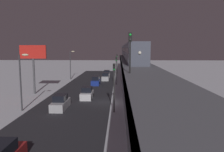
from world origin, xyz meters
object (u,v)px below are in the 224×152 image
Objects in this scene: sedan_silver_2 at (60,103)px; traffic_light_far at (117,61)px; sedan_silver_3 at (106,77)px; traffic_light_mid at (116,67)px; sedan_blue at (96,81)px; rail_signal at (130,46)px; traffic_light_near at (114,81)px; sedan_white at (87,94)px; commercial_billboard at (33,57)px; sedan_silver at (107,74)px; subway_train at (128,51)px.

traffic_light_far is (-7.50, -42.33, 3.40)m from sedan_silver_2.
sedan_silver_3 is 8.65m from traffic_light_mid.
sedan_blue is at bearing 2.30° from traffic_light_mid.
traffic_light_near is at bearing -74.86° from rail_signal.
traffic_light_mid reaches higher than sedan_white.
sedan_silver_3 is 22.49m from commercial_billboard.
traffic_light_mid is (-7.50, -20.40, 3.40)m from sedan_silver_2.
sedan_blue is 0.47× the size of commercial_billboard.
sedan_white and sedan_silver have the same top height.
sedan_silver_2 is 13.68m from commercial_billboard.
sedan_silver is 0.52× the size of commercial_billboard.
rail_signal is at bearing 139.64° from sedan_silver_2.
traffic_light_far is at bearing -90.00° from traffic_light_near.
sedan_white is 15.23m from traffic_light_mid.
traffic_light_near is at bearing 142.81° from commercial_billboard.
traffic_light_near and traffic_light_mid have the same top height.
sedan_white is (8.10, 30.73, -6.87)m from subway_train.
rail_signal is at bearing 87.83° from subway_train.
rail_signal reaches higher than subway_train.
traffic_light_mid is at bearing -110.19° from sedan_silver_2.
sedan_silver_3 is (-1.80, -7.59, 0.00)m from sedan_blue.
sedan_silver_3 is at bearing -123.70° from commercial_billboard.
rail_signal reaches higher than sedan_silver.
subway_train is 15.92× the size of sedan_silver_3.
sedan_blue is (1.80, 13.63, 0.00)m from sedan_silver.
commercial_billboard reaches higher than sedan_blue.
subway_train reaches higher than traffic_light_far.
sedan_silver is 9.59m from traffic_light_far.
rail_signal is at bearing 91.94° from traffic_light_far.
traffic_light_far is 0.72× the size of commercial_billboard.
subway_train is 17.34m from traffic_light_mid.
rail_signal is at bearing -65.64° from sedan_white.
rail_signal is 0.95× the size of sedan_blue.
rail_signal reaches higher than sedan_blue.
subway_train is 11.57× the size of traffic_light_mid.
rail_signal is 0.97× the size of sedan_white.
sedan_silver_3 is at bearing -82.64° from rail_signal.
traffic_light_mid and traffic_light_far have the same top height.
sedan_silver_2 is at bearing 79.95° from traffic_light_far.
rail_signal is 0.45× the size of commercial_billboard.
sedan_silver_2 is at bearing -11.58° from traffic_light_near.
sedan_silver_3 is (-4.60, -27.80, 0.00)m from sedan_silver_2.
subway_train reaches higher than traffic_light_mid.
rail_signal is at bearing 133.36° from commercial_billboard.
rail_signal is at bearing -77.14° from sedan_blue.
traffic_light_mid is (-2.90, 7.41, 3.40)m from sedan_silver_3.
sedan_silver is at bearing 90.00° from sedan_silver_3.
sedan_silver is 13.75m from sedan_blue.
traffic_light_far is 35.90m from commercial_billboard.
commercial_billboard is at bearing 35.43° from traffic_light_mid.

